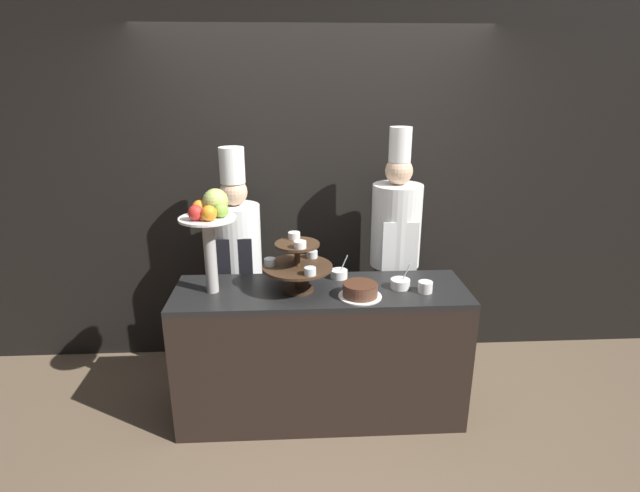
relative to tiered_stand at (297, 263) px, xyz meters
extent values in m
plane|color=brown|center=(0.14, -0.27, -1.08)|extent=(14.00, 14.00, 0.00)
cube|color=black|center=(0.14, 0.87, 0.32)|extent=(10.00, 0.06, 2.80)
cube|color=black|center=(0.14, 0.01, -0.65)|extent=(1.83, 0.56, 0.86)
cube|color=black|center=(0.14, 0.01, -0.20)|extent=(1.83, 0.56, 0.03)
cylinder|color=#3D2819|center=(0.00, 0.00, -0.18)|extent=(0.19, 0.19, 0.02)
cylinder|color=#3D2819|center=(0.00, 0.00, -0.03)|extent=(0.04, 0.04, 0.31)
cylinder|color=#3D2819|center=(0.00, 0.00, -0.03)|extent=(0.43, 0.43, 0.02)
cylinder|color=#3D2819|center=(0.00, 0.00, 0.12)|extent=(0.27, 0.27, 0.02)
cylinder|color=silver|center=(0.10, 0.14, 0.00)|extent=(0.07, 0.07, 0.04)
cylinder|color=gold|center=(0.10, 0.14, 0.00)|extent=(0.06, 0.06, 0.03)
cylinder|color=silver|center=(-0.17, 0.01, 0.00)|extent=(0.07, 0.07, 0.04)
cylinder|color=red|center=(-0.17, 0.01, 0.00)|extent=(0.06, 0.06, 0.03)
cylinder|color=silver|center=(0.07, -0.15, 0.00)|extent=(0.07, 0.07, 0.04)
cylinder|color=green|center=(0.07, -0.15, 0.00)|extent=(0.06, 0.06, 0.03)
cylinder|color=white|center=(-0.02, 0.09, 0.15)|extent=(0.07, 0.07, 0.04)
cylinder|color=white|center=(0.02, -0.09, 0.15)|extent=(0.07, 0.07, 0.04)
cylinder|color=#B2ADA8|center=(-0.52, 0.01, 0.05)|extent=(0.07, 0.07, 0.46)
cylinder|color=white|center=(-0.52, 0.01, 0.28)|extent=(0.34, 0.34, 0.01)
sphere|color=#84B742|center=(-0.44, 0.00, 0.33)|extent=(0.09, 0.09, 0.09)
sphere|color=#ADC160|center=(-0.48, 0.08, 0.37)|extent=(0.15, 0.15, 0.15)
sphere|color=orange|center=(-0.58, 0.07, 0.34)|extent=(0.09, 0.09, 0.09)
sphere|color=red|center=(-0.57, -0.06, 0.34)|extent=(0.09, 0.09, 0.09)
sphere|color=orange|center=(-0.50, -0.07, 0.34)|extent=(0.09, 0.09, 0.09)
cylinder|color=white|center=(0.37, -0.12, -0.18)|extent=(0.26, 0.26, 0.01)
cylinder|color=brown|center=(0.37, -0.12, -0.14)|extent=(0.21, 0.21, 0.07)
cylinder|color=#472819|center=(0.37, -0.12, -0.10)|extent=(0.21, 0.21, 0.01)
cylinder|color=white|center=(0.78, -0.07, -0.15)|extent=(0.09, 0.09, 0.07)
cylinder|color=white|center=(0.64, 0.00, -0.15)|extent=(0.12, 0.12, 0.06)
cylinder|color=#BCBCC1|center=(0.67, 0.00, -0.08)|extent=(0.05, 0.01, 0.11)
cylinder|color=white|center=(0.27, 0.19, -0.16)|extent=(0.11, 0.11, 0.05)
cylinder|color=#BCBCC1|center=(0.30, 0.19, -0.08)|extent=(0.05, 0.01, 0.11)
cube|color=#28282D|center=(-0.42, 0.51, -0.67)|extent=(0.26, 0.14, 0.82)
cylinder|color=white|center=(-0.42, 0.51, -0.02)|extent=(0.34, 0.34, 0.50)
cube|color=black|center=(-0.42, 0.35, -0.12)|extent=(0.24, 0.01, 0.32)
sphere|color=#DBB28E|center=(-0.42, 0.51, 0.33)|extent=(0.19, 0.19, 0.19)
cylinder|color=white|center=(-0.42, 0.51, 0.51)|extent=(0.17, 0.17, 0.24)
cube|color=#38332D|center=(0.71, 0.51, -0.65)|extent=(0.26, 0.14, 0.86)
cylinder|color=white|center=(0.71, 0.51, 0.07)|extent=(0.35, 0.35, 0.59)
cube|color=white|center=(0.71, 0.35, -0.04)|extent=(0.25, 0.01, 0.38)
sphere|color=#DBB28E|center=(0.71, 0.51, 0.46)|extent=(0.19, 0.19, 0.19)
cylinder|color=white|center=(0.71, 0.51, 0.64)|extent=(0.15, 0.15, 0.23)
camera|label=1|loc=(-0.02, -2.84, 1.08)|focal=28.00mm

